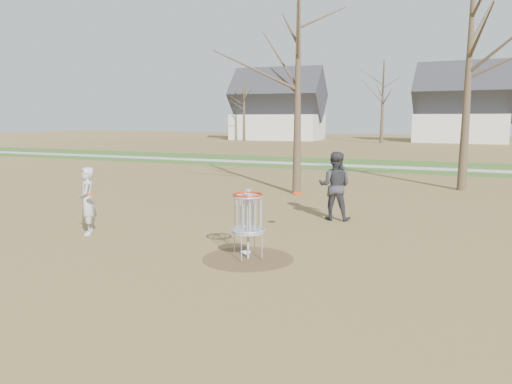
% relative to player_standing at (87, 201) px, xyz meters
% --- Properties ---
extents(ground, '(160.00, 160.00, 0.00)m').
position_rel_player_standing_xyz_m(ground, '(4.37, -0.35, -0.80)').
color(ground, brown).
rests_on(ground, ground).
extents(green_band, '(160.00, 8.00, 0.01)m').
position_rel_player_standing_xyz_m(green_band, '(4.37, 20.65, -0.80)').
color(green_band, '#2D5119').
rests_on(green_band, ground).
extents(footpath, '(160.00, 1.50, 0.01)m').
position_rel_player_standing_xyz_m(footpath, '(4.37, 19.65, -0.79)').
color(footpath, '#9E9E99').
rests_on(footpath, green_band).
extents(dirt_circle, '(1.80, 1.80, 0.01)m').
position_rel_player_standing_xyz_m(dirt_circle, '(4.37, -0.35, -0.80)').
color(dirt_circle, '#47331E').
rests_on(dirt_circle, ground).
extents(player_standing, '(0.67, 0.70, 1.61)m').
position_rel_player_standing_xyz_m(player_standing, '(0.00, 0.00, 0.00)').
color(player_standing, '#B9B9B9').
rests_on(player_standing, ground).
extents(player_throwing, '(0.97, 0.79, 1.86)m').
position_rel_player_standing_xyz_m(player_throwing, '(4.89, 4.10, 0.13)').
color(player_throwing, '#302F34').
rests_on(player_throwing, ground).
extents(disc_grounded, '(0.22, 0.22, 0.02)m').
position_rel_player_standing_xyz_m(disc_grounded, '(4.14, 0.01, -0.78)').
color(disc_grounded, white).
rests_on(disc_grounded, dirt_circle).
extents(discs_in_play, '(4.41, 2.48, 0.07)m').
position_rel_player_standing_xyz_m(discs_in_play, '(2.56, 0.93, 0.20)').
color(discs_in_play, '#EB3D0C').
rests_on(discs_in_play, ground).
extents(disc_golf_basket, '(0.64, 0.64, 1.35)m').
position_rel_player_standing_xyz_m(disc_golf_basket, '(4.37, -0.35, 0.11)').
color(disc_golf_basket, '#9EA3AD').
rests_on(disc_golf_basket, ground).
extents(bare_trees, '(52.62, 44.98, 9.00)m').
position_rel_player_standing_xyz_m(bare_trees, '(6.15, 35.43, 4.54)').
color(bare_trees, '#382B1E').
rests_on(bare_trees, ground).
extents(houses_row, '(56.51, 10.01, 7.26)m').
position_rel_player_standing_xyz_m(houses_row, '(8.69, 52.21, 2.72)').
color(houses_row, silver).
rests_on(houses_row, ground).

